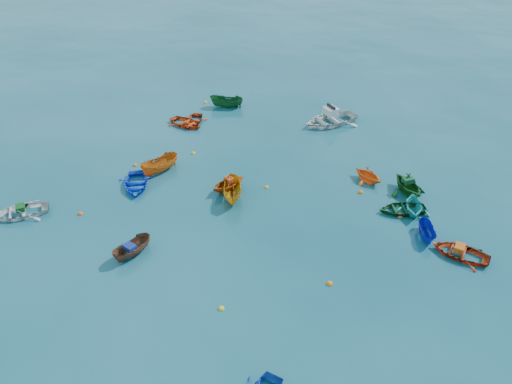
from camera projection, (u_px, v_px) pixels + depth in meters
The scene contains 32 objects.
ground at pixel (210, 234), 30.74m from camera, with size 160.00×160.00×0.00m, color #0A3F4E.
dinghy_blue_sw at pixel (136, 187), 35.24m from camera, with size 2.44×3.41×0.71m, color blue.
dinghy_white_near at pixel (21, 215), 32.44m from camera, with size 2.53×3.53×0.73m, color silver.
sampan_brown_mid at pixel (133, 255), 29.08m from camera, with size 1.01×2.68×1.04m, color brown.
dinghy_orange_w at pixel (229, 190), 34.89m from camera, with size 2.32×2.69×1.42m, color #CD5813.
sampan_yellow_mid at pixel (233, 198), 34.02m from camera, with size 1.23×3.26×1.26m, color orange.
dinghy_green_e at pixel (402, 212), 32.71m from camera, with size 2.22×3.10×0.64m, color #0F411F.
dinghy_cyan_se at pixel (412, 212), 32.68m from camera, with size 2.28×2.64×1.39m, color #1CAEAC.
dinghy_red_nw at pixel (186, 125), 43.56m from camera, with size 2.31×3.23×0.67m, color red.
sampan_orange_n at pixel (161, 172), 36.97m from camera, with size 1.23×3.27×1.26m, color #CB6013.
dinghy_green_n at pixel (406, 193), 34.63m from camera, with size 2.55×2.96×1.56m, color #114C14.
dinghy_red_ne at pixel (459, 255), 29.07m from camera, with size 2.30×3.22×0.67m, color #AA2D0E.
sampan_blue_far at pixel (426, 237), 30.49m from camera, with size 0.88×2.34×0.90m, color #0D1AA8.
dinghy_red_far at pixel (193, 123), 43.89m from camera, with size 2.20×3.07×0.64m, color red.
dinghy_orange_far at pixel (367, 181), 35.91m from camera, with size 2.04×2.36×1.24m, color orange.
sampan_green_far at pixel (227, 107), 46.80m from camera, with size 1.17×3.12×1.21m, color #124D20.
motorboat_white at pixel (330, 123), 43.88m from camera, with size 3.58×5.00×1.64m, color silver.
tarp_green_a at pixel (20, 208), 32.18m from camera, with size 0.68×0.51×0.33m, color #124B18.
tarp_blue_a at pixel (130, 247), 28.60m from camera, with size 0.68×0.52×0.33m, color navy.
tarp_orange_a at pixel (229, 179), 34.45m from camera, with size 0.61×0.46×0.30m, color #C33D14.
tarp_green_b at pixel (408, 180), 34.18m from camera, with size 0.73×0.55×0.35m, color #124825.
tarp_orange_b at pixel (460, 248), 28.83m from camera, with size 0.71×0.54×0.34m, color #CA5514.
buoy_or_a at pixel (81, 214), 32.48m from camera, with size 0.35×0.35×0.35m, color #E1530C.
buoy_ye_a at pixel (221, 309), 25.56m from camera, with size 0.32×0.32×0.32m, color yellow.
buoy_or_b at pixel (330, 284), 27.08m from camera, with size 0.36×0.36×0.36m, color orange.
buoy_ye_b at pixel (193, 154), 39.31m from camera, with size 0.33×0.33×0.33m, color yellow.
buoy_or_c at pixel (135, 166), 37.73m from camera, with size 0.33×0.33×0.33m, color orange.
buoy_ye_c at pixel (267, 188), 35.17m from camera, with size 0.31×0.31×0.31m, color gold.
buoy_or_d at pixel (400, 216), 32.30m from camera, with size 0.39×0.39×0.39m, color orange.
buoy_ye_d at pixel (205, 103), 47.72m from camera, with size 0.35×0.35×0.35m, color yellow.
buoy_or_e at pixel (361, 193), 34.60m from camera, with size 0.38×0.38×0.38m, color orange.
buoy_ye_e at pixel (409, 178), 36.29m from camera, with size 0.36×0.36×0.36m, color yellow.
Camera 1 is at (16.12, -18.36, 19.05)m, focal length 35.00 mm.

